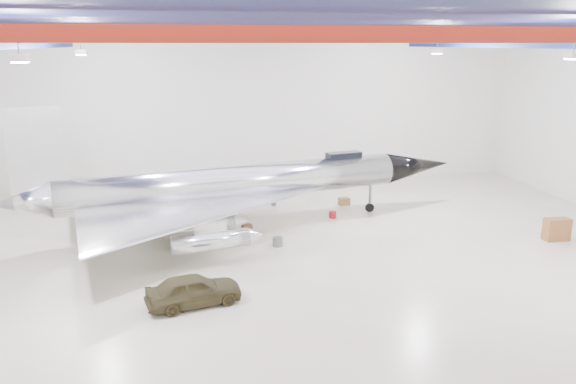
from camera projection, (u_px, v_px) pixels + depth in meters
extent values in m
plane|color=beige|center=(289.00, 253.00, 28.00)|extent=(40.00, 40.00, 0.00)
plane|color=silver|center=(251.00, 109.00, 40.83)|extent=(40.00, 0.00, 40.00)
plane|color=#0A0F38|center=(290.00, 24.00, 25.18)|extent=(40.00, 40.00, 0.00)
cube|color=maroon|center=(346.00, 34.00, 16.78)|extent=(39.50, 0.25, 0.50)
cube|color=maroon|center=(304.00, 37.00, 22.48)|extent=(39.50, 0.25, 0.50)
cube|color=maroon|center=(278.00, 38.00, 28.18)|extent=(39.50, 0.25, 0.50)
cube|color=maroon|center=(262.00, 39.00, 33.88)|extent=(39.50, 0.25, 0.50)
cube|color=#0D1B53|center=(6.00, 44.00, 23.25)|extent=(0.25, 29.50, 0.40)
cube|color=#0D1B53|center=(529.00, 44.00, 27.57)|extent=(0.25, 29.50, 0.40)
cube|color=silver|center=(20.00, 57.00, 18.01)|extent=(0.55, 0.55, 0.25)
cube|color=silver|center=(573.00, 55.00, 21.61)|extent=(0.55, 0.55, 0.25)
cube|color=silver|center=(81.00, 52.00, 29.41)|extent=(0.55, 0.55, 0.25)
cube|color=silver|center=(437.00, 51.00, 33.01)|extent=(0.55, 0.55, 0.25)
cylinder|color=silver|center=(237.00, 182.00, 31.15)|extent=(19.00, 5.51, 1.90)
cone|color=black|center=(417.00, 166.00, 35.41)|extent=(5.02, 2.78, 1.90)
cone|color=silver|center=(21.00, 202.00, 27.23)|extent=(3.16, 2.41, 1.90)
cube|color=silver|center=(36.00, 151.00, 26.94)|extent=(2.63, 0.62, 4.27)
cube|color=black|center=(344.00, 156.00, 33.28)|extent=(2.20, 1.15, 0.47)
cylinder|color=silver|center=(211.00, 241.00, 25.78)|extent=(3.70, 1.53, 0.85)
cylinder|color=silver|center=(199.00, 226.00, 27.91)|extent=(3.70, 1.53, 0.85)
cylinder|color=silver|center=(177.00, 198.00, 33.03)|extent=(3.70, 1.53, 0.85)
cylinder|color=silver|center=(169.00, 189.00, 35.16)|extent=(3.70, 1.53, 0.85)
cylinder|color=#59595B|center=(370.00, 198.00, 34.68)|extent=(0.17, 0.17, 1.71)
cylinder|color=black|center=(370.00, 208.00, 34.83)|extent=(0.56, 0.31, 0.53)
cylinder|color=#59595B|center=(178.00, 235.00, 28.12)|extent=(0.17, 0.17, 1.71)
cylinder|color=black|center=(179.00, 246.00, 28.27)|extent=(0.56, 0.31, 0.53)
cylinder|color=#59595B|center=(162.00, 209.00, 32.38)|extent=(0.17, 0.17, 1.71)
cylinder|color=black|center=(163.00, 219.00, 32.53)|extent=(0.56, 0.31, 0.53)
imported|color=#3C351E|center=(194.00, 290.00, 22.31)|extent=(4.04, 2.35, 1.29)
cube|color=brown|center=(557.00, 229.00, 29.71)|extent=(1.33, 0.69, 1.20)
cube|color=olive|center=(183.00, 240.00, 29.21)|extent=(0.70, 0.63, 0.40)
cube|color=#A41015|center=(227.00, 210.00, 34.63)|extent=(0.47, 0.40, 0.30)
cylinder|color=#59595B|center=(278.00, 242.00, 28.92)|extent=(0.68, 0.68, 0.47)
cube|color=olive|center=(344.00, 201.00, 36.35)|extent=(0.71, 0.59, 0.47)
cube|color=#59595B|center=(166.00, 210.00, 34.86)|extent=(0.42, 0.36, 0.26)
cylinder|color=#A41015|center=(333.00, 215.00, 33.60)|extent=(0.49, 0.49, 0.40)
cube|color=olive|center=(247.00, 228.00, 31.29)|extent=(0.62, 0.56, 0.36)
cylinder|color=#59595B|center=(274.00, 203.00, 36.21)|extent=(0.36, 0.36, 0.31)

